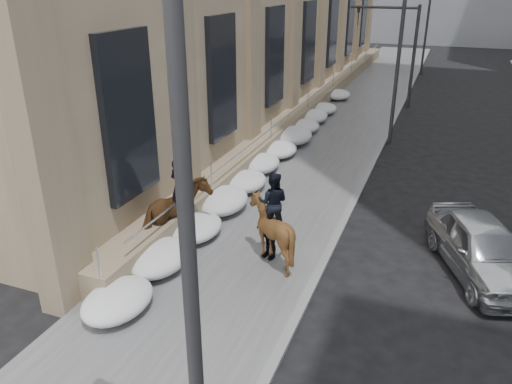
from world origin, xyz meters
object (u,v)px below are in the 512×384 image
pedestrian (270,232)px  mounted_horse_left (176,211)px  mounted_horse_right (271,226)px  car_silver (482,247)px

pedestrian → mounted_horse_left: bearing=-156.9°
pedestrian → mounted_horse_right: bearing=-34.9°
mounted_horse_left → pedestrian: bearing=-159.8°
mounted_horse_right → car_silver: size_ratio=0.57×
mounted_horse_left → mounted_horse_right: bearing=-162.5°
mounted_horse_right → car_silver: mounted_horse_right is taller
mounted_horse_left → pedestrian: (2.87, 0.15, -0.24)m
car_silver → mounted_horse_left: bearing=168.2°
pedestrian → car_silver: size_ratio=0.34×
pedestrian → car_silver: bearing=35.0°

